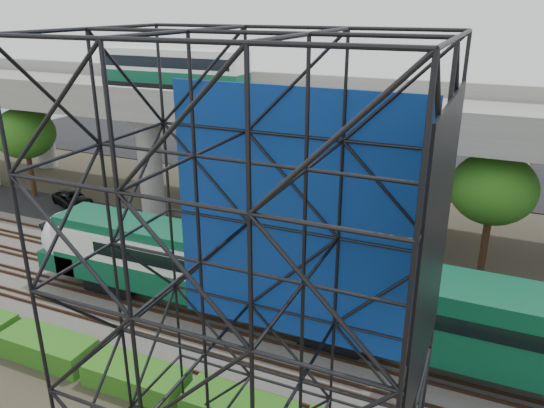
% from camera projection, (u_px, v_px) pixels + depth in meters
% --- Properties ---
extents(ground, '(140.00, 140.00, 0.00)m').
position_uv_depth(ground, '(173.00, 329.00, 27.07)').
color(ground, '#474233').
rests_on(ground, ground).
extents(ballast_bed, '(90.00, 12.00, 0.20)m').
position_uv_depth(ballast_bed, '(194.00, 308.00, 28.75)').
color(ballast_bed, slate).
rests_on(ballast_bed, ground).
extents(service_road, '(90.00, 5.00, 0.08)m').
position_uv_depth(service_road, '(259.00, 248.00, 36.05)').
color(service_road, black).
rests_on(service_road, ground).
extents(parking_lot, '(90.00, 18.00, 0.08)m').
position_uv_depth(parking_lot, '(353.00, 160.00, 56.18)').
color(parking_lot, black).
rests_on(parking_lot, ground).
extents(harbor_water, '(140.00, 40.00, 0.03)m').
position_uv_depth(harbor_water, '(395.00, 121.00, 75.04)').
color(harbor_water, '#41606C').
rests_on(harbor_water, ground).
extents(rail_tracks, '(90.00, 9.52, 0.16)m').
position_uv_depth(rail_tracks, '(193.00, 306.00, 28.69)').
color(rail_tracks, '#472D1E').
rests_on(rail_tracks, ballast_bed).
extents(commuter_train, '(29.30, 3.06, 4.30)m').
position_uv_depth(commuter_train, '(252.00, 276.00, 26.43)').
color(commuter_train, black).
rests_on(commuter_train, rail_tracks).
extents(overpass, '(80.00, 12.00, 12.40)m').
position_uv_depth(overpass, '(282.00, 113.00, 38.13)').
color(overpass, '#9E9B93').
rests_on(overpass, ground).
extents(scaffold_tower, '(9.36, 6.36, 15.00)m').
position_uv_depth(scaffold_tower, '(251.00, 322.00, 14.44)').
color(scaffold_tower, black).
rests_on(scaffold_tower, ground).
extents(hedge_strip, '(34.60, 1.80, 1.20)m').
position_uv_depth(hedge_strip, '(136.00, 376.00, 22.81)').
color(hedge_strip, '#285F15').
rests_on(hedge_strip, ground).
extents(trees, '(40.94, 16.94, 7.69)m').
position_uv_depth(trees, '(235.00, 143.00, 40.70)').
color(trees, '#382314').
rests_on(trees, ground).
extents(suv, '(4.91, 3.70, 1.24)m').
position_uv_depth(suv, '(73.00, 199.00, 43.10)').
color(suv, black).
rests_on(suv, service_road).
extents(parked_cars, '(34.38, 9.69, 1.29)m').
position_uv_depth(parked_cars, '(363.00, 157.00, 54.95)').
color(parked_cars, silver).
rests_on(parked_cars, parking_lot).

